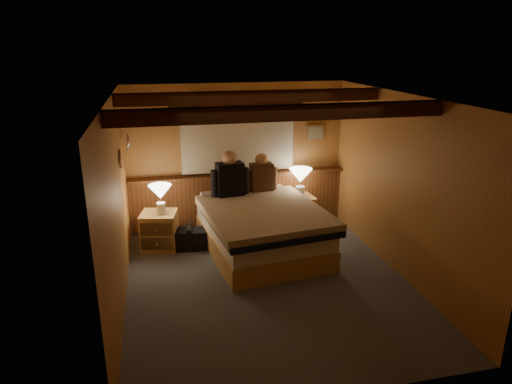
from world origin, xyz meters
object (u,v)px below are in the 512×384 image
object	(u,v)px
lamp_right	(300,177)
person_left	(230,177)
nightstand_left	(159,231)
lamp_left	(160,194)
nightstand_right	(298,212)
duffel_bag	(189,239)
person_right	(261,175)
bed	(262,228)

from	to	relation	value
lamp_right	person_left	xyz separation A→B (m)	(-1.20, -0.14, 0.12)
nightstand_left	lamp_left	xyz separation A→B (m)	(0.05, -0.02, 0.60)
nightstand_right	duffel_bag	size ratio (longest dim) A/B	1.03
person_right	duffel_bag	size ratio (longest dim) A/B	1.22
bed	nightstand_right	xyz separation A→B (m)	(0.83, 0.81, -0.10)
bed	nightstand_left	distance (m)	1.56
lamp_left	person_right	xyz separation A→B (m)	(1.62, 0.35, 0.08)
bed	nightstand_left	size ratio (longest dim) A/B	3.75
bed	lamp_left	world-z (taller)	lamp_left
nightstand_left	nightstand_right	world-z (taller)	nightstand_left
person_left	lamp_left	bearing A→B (deg)	-175.94
person_right	bed	bearing A→B (deg)	-105.81
person_left	duffel_bag	distance (m)	1.13
nightstand_left	lamp_left	bearing A→B (deg)	-13.22
person_left	bed	bearing A→B (deg)	-67.49
bed	nightstand_left	xyz separation A→B (m)	(-1.49, 0.45, -0.09)
nightstand_left	person_right	distance (m)	1.83
duffel_bag	person_right	bearing A→B (deg)	25.18
bed	lamp_right	size ratio (longest dim) A/B	4.63
lamp_left	person_right	size ratio (longest dim) A/B	0.69
person_right	nightstand_right	bearing A→B (deg)	0.28
lamp_left	nightstand_right	bearing A→B (deg)	9.60
lamp_right	person_right	size ratio (longest dim) A/B	0.76
nightstand_left	lamp_left	distance (m)	0.60
bed	nightstand_right	size ratio (longest dim) A/B	4.20
bed	person_right	world-z (taller)	person_right
nightstand_left	person_right	world-z (taller)	person_right
lamp_right	person_right	xyz separation A→B (m)	(-0.66, -0.00, 0.08)
nightstand_left	nightstand_right	bearing A→B (deg)	20.83
nightstand_left	person_left	distance (m)	1.35
nightstand_right	bed	bearing A→B (deg)	-140.28
bed	person_left	bearing A→B (deg)	112.36
person_left	duffel_bag	size ratio (longest dim) A/B	1.42
nightstand_left	person_left	size ratio (longest dim) A/B	0.81
lamp_right	person_right	bearing A→B (deg)	-179.68
lamp_left	person_right	world-z (taller)	person_right
bed	lamp_right	xyz separation A→B (m)	(0.84, 0.78, 0.51)
lamp_left	lamp_right	world-z (taller)	lamp_right
bed	nightstand_right	bearing A→B (deg)	37.29
bed	lamp_left	distance (m)	1.59
person_right	duffel_bag	bearing A→B (deg)	-163.59
person_left	lamp_right	bearing A→B (deg)	-0.21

